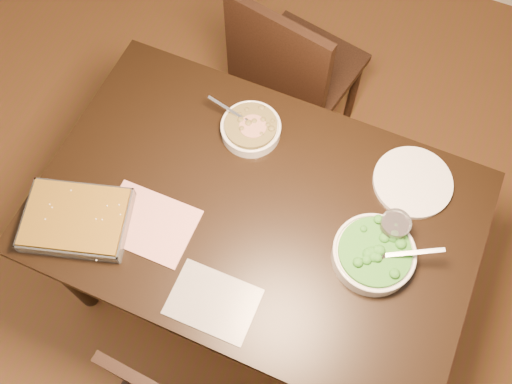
{
  "coord_description": "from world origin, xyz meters",
  "views": [
    {
      "loc": [
        0.29,
        -0.66,
        2.42
      ],
      "look_at": [
        -0.02,
        0.04,
        0.8
      ],
      "focal_mm": 40.0,
      "sensor_mm": 36.0,
      "label": 1
    }
  ],
  "objects_px": {
    "broccoli_bowl": "(374,254)",
    "baking_dish": "(77,220)",
    "dinner_plate": "(413,182)",
    "chair_far": "(291,71)",
    "stew_bowl": "(251,128)",
    "wine_tumbler": "(393,228)",
    "table": "(257,221)"
  },
  "relations": [
    {
      "from": "dinner_plate",
      "to": "broccoli_bowl",
      "type": "bearing_deg",
      "value": -97.62
    },
    {
      "from": "table",
      "to": "dinner_plate",
      "type": "bearing_deg",
      "value": 34.23
    },
    {
      "from": "table",
      "to": "baking_dish",
      "type": "height_order",
      "value": "baking_dish"
    },
    {
      "from": "stew_bowl",
      "to": "wine_tumbler",
      "type": "relative_size",
      "value": 2.27
    },
    {
      "from": "table",
      "to": "wine_tumbler",
      "type": "height_order",
      "value": "wine_tumbler"
    },
    {
      "from": "baking_dish",
      "to": "dinner_plate",
      "type": "xyz_separation_m",
      "value": [
        0.93,
        0.56,
        -0.02
      ]
    },
    {
      "from": "table",
      "to": "baking_dish",
      "type": "bearing_deg",
      "value": -152.03
    },
    {
      "from": "baking_dish",
      "to": "chair_far",
      "type": "bearing_deg",
      "value": 54.0
    },
    {
      "from": "broccoli_bowl",
      "to": "wine_tumbler",
      "type": "relative_size",
      "value": 2.76
    },
    {
      "from": "baking_dish",
      "to": "chair_far",
      "type": "relative_size",
      "value": 0.4
    },
    {
      "from": "broccoli_bowl",
      "to": "wine_tumbler",
      "type": "xyz_separation_m",
      "value": [
        0.03,
        0.09,
        0.02
      ]
    },
    {
      "from": "broccoli_bowl",
      "to": "baking_dish",
      "type": "xyz_separation_m",
      "value": [
        -0.89,
        -0.26,
        -0.01
      ]
    },
    {
      "from": "stew_bowl",
      "to": "dinner_plate",
      "type": "height_order",
      "value": "stew_bowl"
    },
    {
      "from": "stew_bowl",
      "to": "broccoli_bowl",
      "type": "xyz_separation_m",
      "value": [
        0.52,
        -0.26,
        0.01
      ]
    },
    {
      "from": "baking_dish",
      "to": "dinner_plate",
      "type": "height_order",
      "value": "baking_dish"
    },
    {
      "from": "chair_far",
      "to": "wine_tumbler",
      "type": "bearing_deg",
      "value": 143.54
    },
    {
      "from": "stew_bowl",
      "to": "baking_dish",
      "type": "height_order",
      "value": "stew_bowl"
    },
    {
      "from": "broccoli_bowl",
      "to": "dinner_plate",
      "type": "bearing_deg",
      "value": 82.38
    },
    {
      "from": "baking_dish",
      "to": "dinner_plate",
      "type": "distance_m",
      "value": 1.08
    },
    {
      "from": "broccoli_bowl",
      "to": "wine_tumbler",
      "type": "distance_m",
      "value": 0.1
    },
    {
      "from": "stew_bowl",
      "to": "wine_tumbler",
      "type": "bearing_deg",
      "value": -16.93
    },
    {
      "from": "table",
      "to": "broccoli_bowl",
      "type": "distance_m",
      "value": 0.41
    },
    {
      "from": "table",
      "to": "stew_bowl",
      "type": "relative_size",
      "value": 6.13
    },
    {
      "from": "table",
      "to": "chair_far",
      "type": "height_order",
      "value": "chair_far"
    },
    {
      "from": "dinner_plate",
      "to": "baking_dish",
      "type": "bearing_deg",
      "value": -149.04
    },
    {
      "from": "broccoli_bowl",
      "to": "baking_dish",
      "type": "bearing_deg",
      "value": -163.65
    },
    {
      "from": "baking_dish",
      "to": "broccoli_bowl",
      "type": "bearing_deg",
      "value": -0.46
    },
    {
      "from": "table",
      "to": "baking_dish",
      "type": "relative_size",
      "value": 3.7
    },
    {
      "from": "baking_dish",
      "to": "dinner_plate",
      "type": "bearing_deg",
      "value": 14.16
    },
    {
      "from": "stew_bowl",
      "to": "wine_tumbler",
      "type": "height_order",
      "value": "wine_tumbler"
    },
    {
      "from": "table",
      "to": "stew_bowl",
      "type": "bearing_deg",
      "value": 117.37
    },
    {
      "from": "broccoli_bowl",
      "to": "dinner_plate",
      "type": "height_order",
      "value": "broccoli_bowl"
    }
  ]
}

